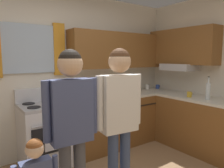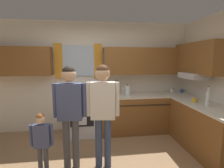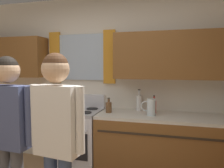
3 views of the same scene
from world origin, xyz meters
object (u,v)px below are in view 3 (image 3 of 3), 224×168
at_px(bottle_sauce_red, 154,106).
at_px(water_pitcher, 151,107).
at_px(bottle_squat_brown, 109,107).
at_px(stove_oven, 80,139).
at_px(adult_holding_child, 9,123).
at_px(adult_in_plaid, 57,128).
at_px(bottle_milk_white, 139,102).

xyz_separation_m(bottle_sauce_red, water_pitcher, (-0.03, -0.16, 0.02)).
xyz_separation_m(bottle_squat_brown, water_pitcher, (0.58, -0.04, 0.03)).
distance_m(stove_oven, adult_holding_child, 1.38).
height_order(bottle_squat_brown, adult_holding_child, adult_holding_child).
bearing_deg(water_pitcher, bottle_sauce_red, 78.41).
xyz_separation_m(bottle_squat_brown, adult_in_plaid, (-0.09, -1.27, 0.06)).
height_order(stove_oven, bottle_sauce_red, bottle_sauce_red).
xyz_separation_m(adult_holding_child, adult_in_plaid, (0.50, -0.04, 0.01)).
bearing_deg(adult_in_plaid, water_pitcher, 61.63).
bearing_deg(bottle_squat_brown, adult_in_plaid, -93.89).
bearing_deg(water_pitcher, bottle_milk_white, 125.17).
height_order(bottle_milk_white, adult_holding_child, adult_holding_child).
bearing_deg(adult_in_plaid, stove_oven, 105.98).
relative_size(bottle_squat_brown, bottle_milk_white, 0.65).
height_order(stove_oven, bottle_milk_white, bottle_milk_white).
relative_size(water_pitcher, adult_in_plaid, 0.13).
bearing_deg(stove_oven, adult_holding_child, -95.94).
height_order(stove_oven, bottle_squat_brown, bottle_squat_brown).
distance_m(bottle_sauce_red, water_pitcher, 0.16).
distance_m(bottle_sauce_red, adult_in_plaid, 1.56).
distance_m(stove_oven, water_pitcher, 1.17).
distance_m(water_pitcher, adult_in_plaid, 1.40).
distance_m(stove_oven, adult_in_plaid, 1.47).
relative_size(stove_oven, water_pitcher, 5.00).
distance_m(bottle_squat_brown, water_pitcher, 0.58).
relative_size(stove_oven, bottle_sauce_red, 4.48).
distance_m(bottle_milk_white, adult_holding_child, 1.75).
xyz_separation_m(bottle_squat_brown, adult_holding_child, (-0.59, -1.23, 0.05)).
relative_size(adult_holding_child, adult_in_plaid, 0.99).
relative_size(stove_oven, bottle_squat_brown, 5.37).
distance_m(stove_oven, bottle_squat_brown, 0.69).
bearing_deg(bottle_milk_white, bottle_squat_brown, -149.61).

